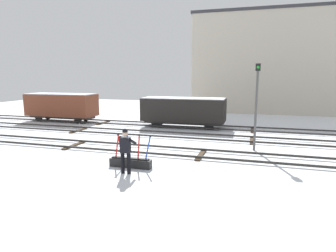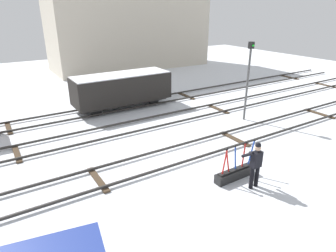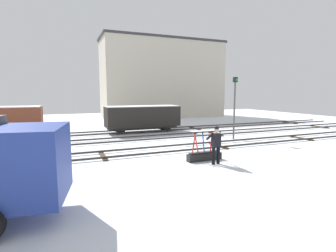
% 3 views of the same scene
% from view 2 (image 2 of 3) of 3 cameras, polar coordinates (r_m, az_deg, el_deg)
% --- Properties ---
extents(ground_plane, '(60.00, 60.00, 0.00)m').
position_cam_2_polar(ground_plane, '(13.04, 1.44, -6.04)').
color(ground_plane, silver).
extents(track_main_line, '(44.00, 1.94, 0.18)m').
position_cam_2_polar(track_main_line, '(12.99, 1.45, -5.63)').
color(track_main_line, '#2D2B28').
rests_on(track_main_line, ground_plane).
extents(track_siding_near, '(44.00, 1.94, 0.18)m').
position_cam_2_polar(track_siding_near, '(16.16, -6.35, 0.00)').
color(track_siding_near, '#2D2B28').
rests_on(track_siding_near, ground_plane).
extents(track_siding_far, '(44.00, 1.94, 0.18)m').
position_cam_2_polar(track_siding_far, '(19.22, -10.98, 3.35)').
color(track_siding_far, '#2D2B28').
rests_on(track_siding_far, ground_plane).
extents(switch_lever_frame, '(1.84, 0.38, 1.45)m').
position_cam_2_polar(switch_lever_frame, '(11.71, 12.80, -8.72)').
color(switch_lever_frame, black).
rests_on(switch_lever_frame, ground_plane).
extents(rail_worker, '(0.54, 0.66, 1.80)m').
position_cam_2_polar(rail_worker, '(10.99, 16.50, -6.69)').
color(rail_worker, black).
rests_on(rail_worker, ground_plane).
extents(signal_post, '(0.24, 0.32, 4.40)m').
position_cam_2_polar(signal_post, '(17.15, 15.22, 9.56)').
color(signal_post, '#4C4C4C').
rests_on(signal_post, ground_plane).
extents(apartment_building, '(16.53, 6.10, 10.39)m').
position_cam_2_polar(apartment_building, '(32.79, -7.38, 20.23)').
color(apartment_building, beige).
rests_on(apartment_building, ground_plane).
extents(freight_car_far_end, '(6.17, 2.14, 2.22)m').
position_cam_2_polar(freight_car_far_end, '(19.18, -8.86, 7.14)').
color(freight_car_far_end, '#2D2B28').
rests_on(freight_car_far_end, ground_plane).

